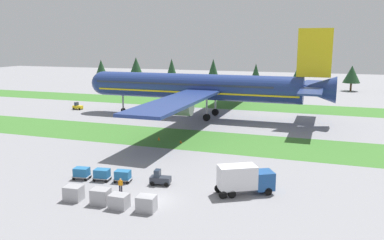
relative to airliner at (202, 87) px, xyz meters
The scene contains 18 objects.
ground_plane 51.36m from the airliner, 78.99° to the right, with size 400.00×400.00×0.00m, color gray.
grass_strip_near 24.39m from the airliner, 65.31° to the right, with size 320.00×15.11×0.01m, color #3D752D.
grass_strip_far 24.41m from the airliner, 65.33° to the left, with size 320.00×15.11×0.01m, color #3D752D.
airliner is the anchor object (origin of this frame).
baggage_tug 46.33m from the airliner, 79.40° to the right, with size 2.75×1.63×1.97m.
cargo_dolly_lead 46.31m from the airliner, 85.68° to the right, with size 2.38×1.77×1.55m.
cargo_dolly_second 46.56m from the airliner, 89.28° to the right, with size 2.38×1.77×1.55m.
cargo_dolly_third 46.99m from the airliner, 92.83° to the right, with size 2.38×1.77×1.55m.
catering_truck 48.93m from the airliner, 66.63° to the right, with size 7.18×5.46×3.58m.
pushback_tractor 35.87m from the airliner, behind, with size 2.61×1.31×1.97m.
ground_crew_marshaller 49.59m from the airliner, 84.29° to the right, with size 0.53×0.36×1.74m.
uld_container_0 53.35m from the airliner, 88.92° to the right, with size 2.00×1.60×1.70m, color #A3A3A8.
uld_container_1 53.46m from the airliner, 85.07° to the right, with size 2.00×1.60×1.78m, color #A3A3A8.
uld_container_2 54.12m from the airliner, 82.40° to the right, with size 2.00×1.60×1.60m, color #A3A3A8.
uld_container_3 54.38m from the airliner, 79.01° to the right, with size 2.00×1.60×1.73m, color #A3A3A8.
taxiway_marker_0 25.64m from the airliner, 81.69° to the right, with size 0.44×0.44×0.50m, color orange.
taxiway_marker_1 24.80m from the airliner, 92.47° to the right, with size 0.44×0.44×0.66m, color orange.
distant_tree_line 65.66m from the airliner, 84.64° to the left, with size 161.54×9.94×11.30m.
Camera 1 is at (18.27, -39.58, 18.11)m, focal length 37.13 mm.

